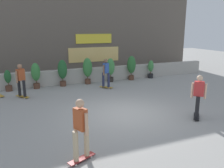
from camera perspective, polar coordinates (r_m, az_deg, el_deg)
ground_plane at (r=9.55m, az=3.41°, el=-7.24°), size 48.00×48.00×0.00m
planter_wall at (r=14.86m, az=-6.55°, el=2.13°), size 18.00×0.40×0.90m
building_backdrop at (r=18.45m, az=-10.24°, el=13.00°), size 20.00×2.08×6.50m
potted_plant_0 at (r=13.89m, az=-24.23°, el=0.89°), size 0.36×0.36×1.18m
potted_plant_1 at (r=13.85m, az=-18.27°, el=2.40°), size 0.50×0.50×1.48m
potted_plant_2 at (r=14.01m, az=-12.11°, el=3.19°), size 0.55×0.55×1.58m
potted_plant_3 at (r=14.35m, az=-6.05°, el=3.77°), size 0.57×0.57×1.62m
potted_plant_4 at (r=14.85m, az=-0.37°, el=3.93°), size 0.52×0.52×1.52m
potted_plant_5 at (r=15.44m, az=4.80°, el=4.47°), size 0.56×0.56×1.61m
potted_plant_6 at (r=16.21m, az=9.52°, el=3.78°), size 0.38×0.38×1.23m
skater_foreground at (r=13.21m, az=-1.51°, el=2.93°), size 0.65×0.75×1.70m
skater_by_wall_left at (r=9.37m, az=20.50°, el=-2.48°), size 0.68×0.73×1.70m
skater_by_wall_right at (r=6.04m, az=-7.72°, el=-10.58°), size 0.81×0.52×1.70m
skater_far_right at (r=12.23m, az=-21.52°, el=1.09°), size 0.66×0.75×1.70m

